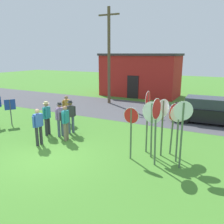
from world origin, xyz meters
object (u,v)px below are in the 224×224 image
Objects in this scene: parked_car_on_street at (208,111)px; person_holding_notes at (47,116)px; utility_pole at (109,55)px; stop_sign_far_back at (156,120)px; person_on_left at (65,120)px; stop_sign_leaning_left at (131,125)px; stop_sign_nearest at (182,124)px; person_in_blue at (60,117)px; info_panel_leftmost at (10,108)px; stop_sign_center_cluster at (163,118)px; person_with_sunhat at (71,115)px; stop_sign_tallest at (152,119)px; stop_sign_rear_right at (173,120)px; stop_sign_low_front at (178,124)px; stop_sign_rear_left at (147,112)px; person_near_signs at (67,108)px; person_in_teal at (38,125)px.

person_holding_notes is at bearing -138.09° from parked_car_on_street.
utility_pole is 3.00× the size of stop_sign_far_back.
stop_sign_far_back reaches higher than person_on_left.
stop_sign_nearest is at bearing 2.56° from stop_sign_leaning_left.
utility_pole reaches higher than stop_sign_leaning_left.
info_panel_leftmost is (-3.80, 0.19, 0.05)m from person_in_blue.
stop_sign_center_cluster is 5.17m from person_in_blue.
person_with_sunhat reaches higher than info_panel_leftmost.
person_with_sunhat is (-4.98, 1.51, -0.75)m from stop_sign_far_back.
stop_sign_tallest is 1.35× the size of person_on_left.
stop_sign_far_back reaches higher than stop_sign_nearest.
stop_sign_nearest is at bearing -12.87° from person_with_sunhat.
utility_pole is 11.13m from stop_sign_rear_right.
person_on_left is (-4.22, -0.03, -0.59)m from stop_sign_tallest.
stop_sign_low_front is 5.72m from person_with_sunhat.
stop_sign_center_cluster is 1.39× the size of person_on_left.
stop_sign_nearest is at bearing -6.67° from person_in_blue.
stop_sign_tallest is 1.31× the size of person_with_sunhat.
person_in_blue and person_with_sunhat have the same top height.
stop_sign_rear_right is at bearing 4.70° from person_holding_notes.
info_panel_leftmost is at bearing 179.05° from stop_sign_center_cluster.
person_near_signs is at bearing 162.52° from stop_sign_rear_left.
stop_sign_leaning_left is (-1.00, 0.09, -0.35)m from stop_sign_far_back.
person_with_sunhat is at bearing 41.73° from person_holding_notes.
stop_sign_center_cluster is 1.35× the size of person_in_blue.
person_holding_notes is 1.15× the size of info_panel_leftmost.
stop_sign_rear_left is (-0.66, 0.07, 0.16)m from stop_sign_center_cluster.
stop_sign_rear_right is 5.33m from person_with_sunhat.
stop_sign_center_cluster is at bearing 4.87° from person_on_left.
utility_pole is at bearing 127.03° from stop_sign_tallest.
stop_sign_nearest is at bearing -91.84° from parked_car_on_street.
person_in_blue is 1.00× the size of person_with_sunhat.
parked_car_on_street is 6.24m from stop_sign_center_cluster.
utility_pole is 8.57m from person_with_sunhat.
utility_pole is at bearing 122.73° from stop_sign_leaning_left.
stop_sign_far_back reaches higher than info_panel_leftmost.
person_with_sunhat is 1.03× the size of person_in_teal.
info_panel_leftmost is at bearing -148.74° from person_near_signs.
stop_sign_nearest reaches higher than stop_sign_rear_right.
stop_sign_leaning_left is (-0.33, -0.90, -0.37)m from stop_sign_rear_left.
stop_sign_rear_right is 9.27m from info_panel_leftmost.
stop_sign_far_back is 5.96m from person_holding_notes.
stop_sign_rear_right is at bearing -97.82° from parked_car_on_street.
stop_sign_far_back is 1.46× the size of person_holding_notes.
stop_sign_nearest is at bearing -4.68° from person_holding_notes.
stop_sign_rear_left is at bearing -53.04° from utility_pole.
stop_sign_rear_left reaches higher than stop_sign_rear_right.
stop_sign_nearest is 1.47× the size of person_near_signs.
stop_sign_far_back is 1.06m from stop_sign_leaning_left.
utility_pole is 10.63m from stop_sign_rear_left.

